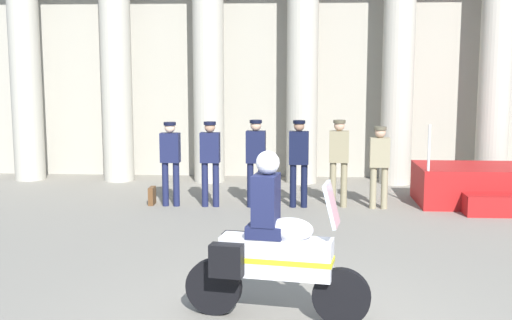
% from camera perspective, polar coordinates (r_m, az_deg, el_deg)
% --- Properties ---
extents(colonnade_backdrop, '(17.38, 1.59, 6.42)m').
position_cam_1_polar(colonnade_backdrop, '(16.36, 4.01, 10.08)').
color(colonnade_backdrop, '#A49F91').
rests_on(colonnade_backdrop, ground_plane).
extents(reviewing_stand, '(3.18, 2.06, 1.68)m').
position_cam_1_polar(reviewing_stand, '(14.28, 19.97, -2.16)').
color(reviewing_stand, '#A51919').
rests_on(reviewing_stand, ground_plane).
extents(officer_in_row_0, '(0.39, 0.24, 1.69)m').
position_cam_1_polar(officer_in_row_0, '(13.33, -7.35, 0.28)').
color(officer_in_row_0, '#191E42').
rests_on(officer_in_row_0, ground_plane).
extents(officer_in_row_1, '(0.39, 0.24, 1.70)m').
position_cam_1_polar(officer_in_row_1, '(13.20, -3.95, 0.28)').
color(officer_in_row_1, '#191E42').
rests_on(officer_in_row_1, ground_plane).
extents(officer_in_row_2, '(0.39, 0.24, 1.74)m').
position_cam_1_polar(officer_in_row_2, '(13.11, -0.02, 0.34)').
color(officer_in_row_2, '#141938').
rests_on(officer_in_row_2, ground_plane).
extents(officer_in_row_3, '(0.39, 0.24, 1.73)m').
position_cam_1_polar(officer_in_row_3, '(13.13, 3.69, 0.31)').
color(officer_in_row_3, black).
rests_on(officer_in_row_3, ground_plane).
extents(officer_in_row_4, '(0.39, 0.24, 1.74)m').
position_cam_1_polar(officer_in_row_4, '(13.23, 7.11, 0.35)').
color(officer_in_row_4, '#847A5B').
rests_on(officer_in_row_4, ground_plane).
extents(officer_in_row_5, '(0.39, 0.24, 1.62)m').
position_cam_1_polar(officer_in_row_5, '(13.20, 10.53, -0.06)').
color(officer_in_row_5, gray).
rests_on(officer_in_row_5, ground_plane).
extents(motorcycle_with_rider, '(2.08, 0.77, 1.90)m').
position_cam_1_polar(motorcycle_with_rider, '(7.42, 1.22, -7.70)').
color(motorcycle_with_rider, black).
rests_on(motorcycle_with_rider, ground_plane).
extents(briefcase_on_ground, '(0.10, 0.32, 0.36)m').
position_cam_1_polar(briefcase_on_ground, '(13.66, -8.90, -3.05)').
color(briefcase_on_ground, brown).
rests_on(briefcase_on_ground, ground_plane).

